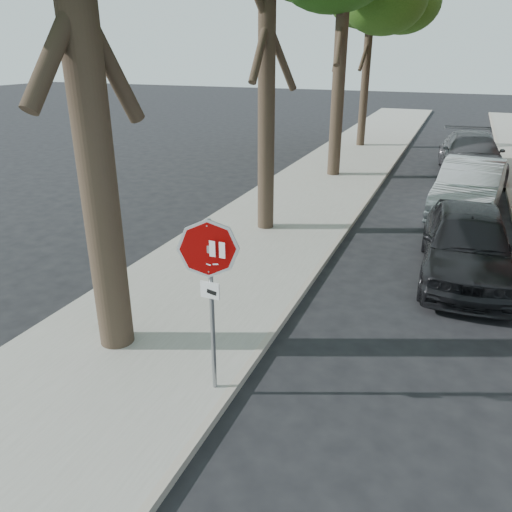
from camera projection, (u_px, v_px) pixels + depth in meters
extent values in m
plane|color=black|center=(259.00, 405.00, 7.16)|extent=(120.00, 120.00, 0.00)
cube|color=gray|center=(317.00, 187.00, 18.28)|extent=(4.00, 55.00, 0.12)
cube|color=#9E9384|center=(373.00, 192.00, 17.56)|extent=(0.12, 55.00, 0.13)
cube|color=#9E9384|center=(511.00, 206.00, 16.03)|extent=(0.12, 55.00, 0.13)
cylinder|color=gray|center=(212.00, 309.00, 6.86)|extent=(0.06, 0.06, 2.60)
cube|color=#99999E|center=(209.00, 249.00, 6.49)|extent=(0.05, 0.06, 0.10)
cylinder|color=#99999E|center=(209.00, 249.00, 6.49)|extent=(0.76, 0.32, 0.82)
cylinder|color=white|center=(208.00, 249.00, 6.47)|extent=(0.76, 0.32, 0.82)
cylinder|color=#B90807|center=(208.00, 249.00, 6.47)|extent=(0.68, 0.29, 0.74)
cube|color=white|center=(193.00, 246.00, 6.53)|extent=(0.08, 0.00, 0.22)
cube|color=white|center=(203.00, 247.00, 6.48)|extent=(0.08, 0.00, 0.22)
cube|color=white|center=(212.00, 249.00, 6.43)|extent=(0.08, 0.00, 0.22)
cube|color=white|center=(222.00, 250.00, 6.38)|extent=(0.08, 0.00, 0.22)
cube|color=silver|center=(200.00, 262.00, 6.57)|extent=(0.08, 0.00, 0.03)
cube|color=silver|center=(208.00, 264.00, 6.54)|extent=(0.08, 0.00, 0.03)
cube|color=silver|center=(215.00, 264.00, 6.49)|extent=(0.08, 0.00, 0.03)
cube|color=white|center=(210.00, 290.00, 6.71)|extent=(0.28, 0.02, 0.24)
cube|color=black|center=(212.00, 292.00, 6.70)|extent=(0.15, 0.00, 0.08)
cylinder|color=black|center=(80.00, 37.00, 6.70)|extent=(0.56, 0.56, 9.50)
cylinder|color=black|center=(267.00, 43.00, 12.19)|extent=(0.44, 0.44, 9.50)
cylinder|color=black|center=(341.00, 38.00, 18.02)|extent=(0.48, 0.48, 10.00)
cylinder|color=black|center=(367.00, 52.00, 24.30)|extent=(0.40, 0.40, 9.00)
ellipsoid|color=#1D440F|center=(359.00, 4.00, 24.39)|extent=(3.78, 3.78, 3.02)
imported|color=black|center=(467.00, 243.00, 10.92)|extent=(2.15, 4.79, 1.60)
imported|color=#A4A7AC|center=(469.00, 188.00, 15.28)|extent=(2.25, 5.05, 1.61)
imported|color=#47474C|center=(471.00, 155.00, 20.03)|extent=(2.79, 5.81, 1.63)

